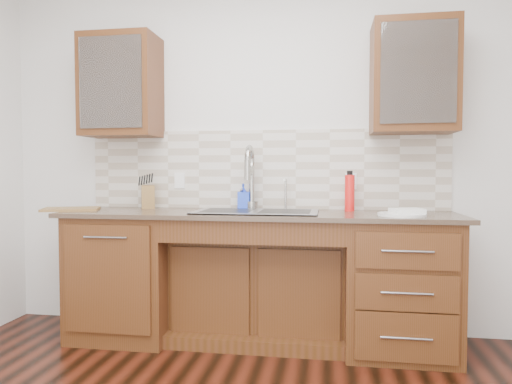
% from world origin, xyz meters
% --- Properties ---
extents(wall_back, '(4.00, 0.10, 2.70)m').
position_xyz_m(wall_back, '(0.00, 1.80, 1.35)').
color(wall_back, silver).
rests_on(wall_back, ground).
extents(base_cabinet_left, '(0.70, 0.62, 0.88)m').
position_xyz_m(base_cabinet_left, '(-0.95, 1.44, 0.44)').
color(base_cabinet_left, '#593014').
rests_on(base_cabinet_left, ground).
extents(base_cabinet_center, '(1.20, 0.44, 0.70)m').
position_xyz_m(base_cabinet_center, '(0.00, 1.53, 0.35)').
color(base_cabinet_center, '#593014').
rests_on(base_cabinet_center, ground).
extents(base_cabinet_right, '(0.70, 0.62, 0.88)m').
position_xyz_m(base_cabinet_right, '(0.95, 1.44, 0.44)').
color(base_cabinet_right, '#593014').
rests_on(base_cabinet_right, ground).
extents(countertop, '(2.70, 0.65, 0.03)m').
position_xyz_m(countertop, '(0.00, 1.43, 0.90)').
color(countertop, '#84705B').
rests_on(countertop, base_cabinet_left).
extents(backsplash, '(2.70, 0.02, 0.59)m').
position_xyz_m(backsplash, '(0.00, 1.74, 1.21)').
color(backsplash, beige).
rests_on(backsplash, wall_back).
extents(sink, '(0.84, 0.46, 0.19)m').
position_xyz_m(sink, '(0.00, 1.41, 0.83)').
color(sink, '#9E9EA5').
rests_on(sink, countertop).
extents(faucet, '(0.04, 0.04, 0.40)m').
position_xyz_m(faucet, '(-0.07, 1.64, 1.11)').
color(faucet, '#999993').
rests_on(faucet, countertop).
extents(filter_tap, '(0.02, 0.02, 0.24)m').
position_xyz_m(filter_tap, '(0.18, 1.65, 1.03)').
color(filter_tap, '#999993').
rests_on(filter_tap, countertop).
extents(upper_cabinet_left, '(0.55, 0.34, 0.75)m').
position_xyz_m(upper_cabinet_left, '(-1.05, 1.58, 1.83)').
color(upper_cabinet_left, '#593014').
rests_on(upper_cabinet_left, wall_back).
extents(upper_cabinet_right, '(0.55, 0.34, 0.75)m').
position_xyz_m(upper_cabinet_right, '(1.05, 1.58, 1.83)').
color(upper_cabinet_right, '#593014').
rests_on(upper_cabinet_right, wall_back).
extents(outlet_left, '(0.08, 0.01, 0.12)m').
position_xyz_m(outlet_left, '(-0.65, 1.73, 1.12)').
color(outlet_left, white).
rests_on(outlet_left, backsplash).
extents(outlet_right, '(0.08, 0.01, 0.12)m').
position_xyz_m(outlet_right, '(0.65, 1.73, 1.12)').
color(outlet_right, white).
rests_on(outlet_right, backsplash).
extents(soap_bottle, '(0.10, 0.10, 0.19)m').
position_xyz_m(soap_bottle, '(-0.13, 1.64, 1.01)').
color(soap_bottle, blue).
rests_on(soap_bottle, countertop).
extents(water_bottle, '(0.08, 0.08, 0.26)m').
position_xyz_m(water_bottle, '(0.64, 1.62, 1.04)').
color(water_bottle, red).
rests_on(water_bottle, countertop).
extents(plate, '(0.32, 0.32, 0.02)m').
position_xyz_m(plate, '(0.95, 1.31, 0.92)').
color(plate, white).
rests_on(plate, countertop).
extents(dish_towel, '(0.22, 0.18, 0.03)m').
position_xyz_m(dish_towel, '(0.98, 1.33, 0.94)').
color(dish_towel, white).
rests_on(dish_towel, plate).
extents(knife_block, '(0.15, 0.18, 0.17)m').
position_xyz_m(knife_block, '(-0.87, 1.64, 1.00)').
color(knife_block, brown).
rests_on(knife_block, countertop).
extents(cutting_board, '(0.45, 0.39, 0.02)m').
position_xyz_m(cutting_board, '(-1.35, 1.37, 0.92)').
color(cutting_board, brown).
rests_on(cutting_board, countertop).
extents(cup_left_a, '(0.15, 0.15, 0.10)m').
position_xyz_m(cup_left_a, '(-1.14, 1.58, 1.78)').
color(cup_left_a, white).
rests_on(cup_left_a, upper_cabinet_left).
extents(cup_left_b, '(0.11, 0.11, 0.09)m').
position_xyz_m(cup_left_b, '(-1.00, 1.58, 1.77)').
color(cup_left_b, silver).
rests_on(cup_left_b, upper_cabinet_left).
extents(cup_right_a, '(0.13, 0.13, 0.09)m').
position_xyz_m(cup_right_a, '(0.93, 1.58, 1.77)').
color(cup_right_a, white).
rests_on(cup_right_a, upper_cabinet_right).
extents(cup_right_b, '(0.13, 0.13, 0.09)m').
position_xyz_m(cup_right_b, '(1.13, 1.58, 1.77)').
color(cup_right_b, white).
rests_on(cup_right_b, upper_cabinet_right).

